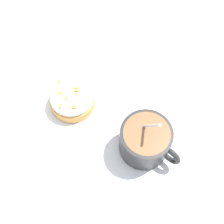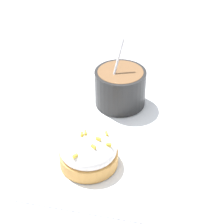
% 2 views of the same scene
% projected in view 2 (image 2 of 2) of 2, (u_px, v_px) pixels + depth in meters
% --- Properties ---
extents(ground_plane, '(3.00, 3.00, 0.00)m').
position_uv_depth(ground_plane, '(106.00, 131.00, 0.59)').
color(ground_plane, '#B2B2B7').
extents(paper_napkin, '(0.35, 0.36, 0.00)m').
position_uv_depth(paper_napkin, '(106.00, 130.00, 0.59)').
color(paper_napkin, white).
rests_on(paper_napkin, ground_plane).
extents(coffee_cup, '(0.11, 0.09, 0.11)m').
position_uv_depth(coffee_cup, '(118.00, 85.00, 0.63)').
color(coffee_cup, black).
rests_on(coffee_cup, paper_napkin).
extents(frosted_pastry, '(0.08, 0.08, 0.05)m').
position_uv_depth(frosted_pastry, '(88.00, 152.00, 0.52)').
color(frosted_pastry, '#D19347').
rests_on(frosted_pastry, paper_napkin).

